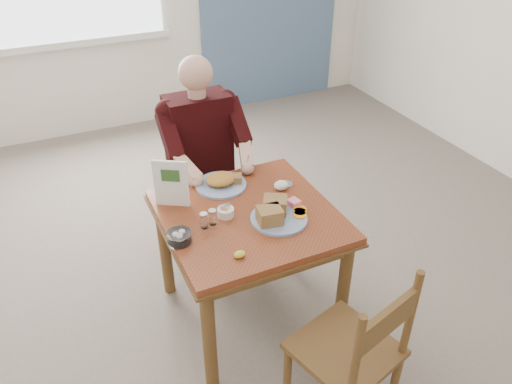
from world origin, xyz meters
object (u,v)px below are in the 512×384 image
diner (203,147)px  far_plate (222,182)px  table (249,229)px  chair_near (353,354)px  chair_far (201,184)px  near_plate (277,213)px

diner → far_plate: 0.40m
table → chair_near: (0.13, -0.84, -0.16)m
table → diner: (0.00, 0.71, 0.17)m
table → chair_near: bearing=-80.9°
chair_far → far_plate: bearing=-93.4°
table → far_plate: (-0.03, 0.31, 0.14)m
chair_far → table: bearing=-90.0°
chair_near → near_plate: bearing=91.9°
table → far_plate: bearing=95.4°
chair_far → diner: bearing=-90.0°
near_plate → far_plate: 0.44m
diner → table: bearing=-90.0°
chair_far → diner: (0.00, -0.09, 0.33)m
table → chair_far: chair_far is taller
table → near_plate: near_plate is taller
chair_far → chair_near: bearing=-85.3°
diner → near_plate: diner is taller
chair_far → chair_near: 1.64m
far_plate → near_plate: bearing=-71.8°
diner → far_plate: diner is taller
chair_near → far_plate: 1.20m
table → far_plate: 0.34m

